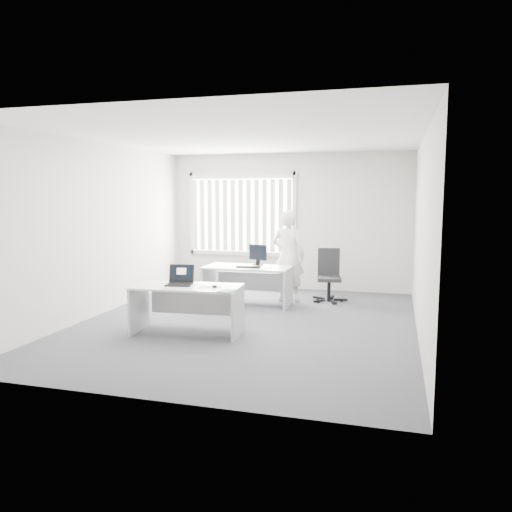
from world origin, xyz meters
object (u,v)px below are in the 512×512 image
(desk_far, at_px, (248,277))
(laptop, at_px, (179,276))
(office_chair, at_px, (329,285))
(desk_near, at_px, (187,299))
(monitor, at_px, (258,255))
(person, at_px, (288,256))

(desk_far, relative_size, laptop, 4.26)
(office_chair, bearing_deg, laptop, -133.94)
(desk_far, xyz_separation_m, office_chair, (1.35, 0.71, -0.20))
(desk_far, relative_size, office_chair, 1.57)
(laptop, bearing_deg, office_chair, 46.72)
(desk_near, relative_size, monitor, 4.15)
(monitor, bearing_deg, laptop, -83.25)
(office_chair, bearing_deg, monitor, -169.16)
(laptop, bearing_deg, person, 57.29)
(person, height_order, laptop, person)
(person, relative_size, laptop, 4.71)
(office_chair, distance_m, laptop, 3.28)
(desk_far, bearing_deg, person, 39.59)
(office_chair, bearing_deg, desk_far, -163.33)
(desk_far, height_order, laptop, laptop)
(desk_far, bearing_deg, monitor, 60.05)
(office_chair, xyz_separation_m, monitor, (-1.23, -0.49, 0.58))
(office_chair, xyz_separation_m, laptop, (-1.77, -2.71, 0.53))
(laptop, xyz_separation_m, monitor, (0.54, 2.23, 0.05))
(desk_far, height_order, monitor, monitor)
(office_chair, relative_size, person, 0.58)
(desk_near, height_order, person, person)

